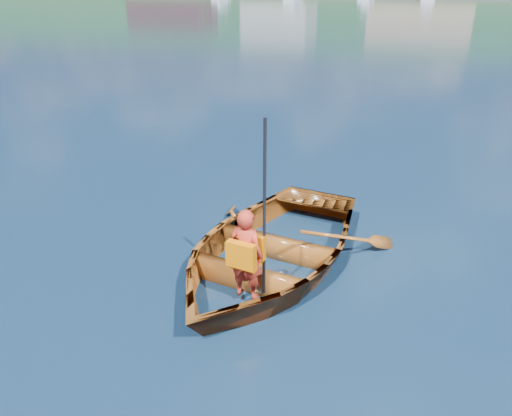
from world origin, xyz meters
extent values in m
plane|color=#0C213B|center=(0.00, 0.00, 0.00)|extent=(600.00, 600.00, 0.00)
imported|color=brown|center=(0.80, 0.27, 0.25)|extent=(3.26, 4.22, 0.81)
imported|color=red|center=(0.83, -0.64, 0.65)|extent=(0.43, 0.31, 1.10)
cube|color=orange|center=(0.82, -0.76, 0.70)|extent=(0.35, 0.14, 0.30)
cube|color=orange|center=(0.85, -0.52, 0.70)|extent=(0.35, 0.12, 0.30)
cube|color=orange|center=(0.83, -0.64, 0.52)|extent=(0.33, 0.26, 0.05)
cylinder|color=black|center=(1.00, -0.51, 1.15)|extent=(0.04, 0.04, 2.09)
camera|label=1|loc=(2.59, -5.21, 3.41)|focal=35.00mm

